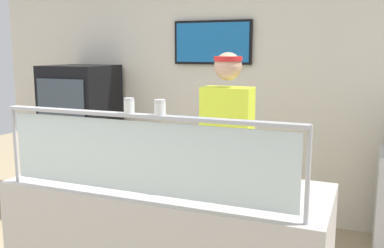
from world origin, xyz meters
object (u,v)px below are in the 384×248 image
Objects in this scene: pizza_tray at (165,182)px; pizza_server at (158,179)px; parmesan_shaker at (129,107)px; drink_fridge at (82,137)px; pepper_flake_shaker at (160,108)px; worker_figure at (227,151)px.

pizza_server is (-0.04, -0.02, 0.02)m from pizza_tray.
pizza_tray is 0.05m from pizza_server.
drink_fridge reaches higher than parmesan_shaker.
pizza_tray is at bearing 37.14° from pizza_server.
pizza_tray is 0.60m from pepper_flake_shaker.
drink_fridge reaches higher than pepper_flake_shaker.
worker_figure reaches higher than pepper_flake_shaker.
pizza_tray is 0.80m from worker_figure.
parmesan_shaker is 0.05× the size of worker_figure.
pizza_server is 0.82m from worker_figure.
pizza_server is at bearing 84.91° from parmesan_shaker.
pepper_flake_shaker is at bearing -67.88° from pizza_tray.
worker_figure is 2.18m from drink_fridge.
drink_fridge is at bearing 138.45° from pizza_tray.
pepper_flake_shaker is at bearing -91.57° from worker_figure.
parmesan_shaker is at bearing -47.43° from drink_fridge.
worker_figure is at bearing -23.17° from drink_fridge.
pepper_flake_shaker is (0.16, -0.28, 0.48)m from pizza_server.
pizza_tray is at bearing 78.15° from parmesan_shaker.
pizza_tray is at bearing -101.12° from worker_figure.
worker_figure is (0.15, 0.78, 0.04)m from pizza_tray.
pepper_flake_shaker is 0.05× the size of worker_figure.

